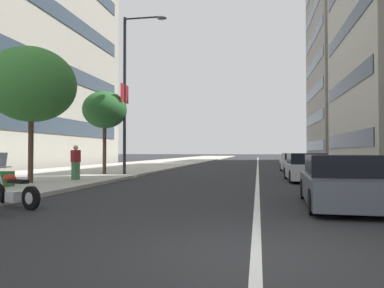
% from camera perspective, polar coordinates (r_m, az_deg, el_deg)
% --- Properties ---
extents(ground_plane, '(400.00, 400.00, 0.00)m').
position_cam_1_polar(ground_plane, '(5.60, 9.84, -16.58)').
color(ground_plane, '#262628').
extents(sidewalk_right_plaza, '(160.00, 9.72, 0.15)m').
position_cam_1_polar(sidewalk_right_plaza, '(37.33, -8.26, -3.33)').
color(sidewalk_right_plaza, '#B2ADA3').
rests_on(sidewalk_right_plaza, ground).
extents(lane_centre_stripe, '(110.00, 0.16, 0.01)m').
position_cam_1_polar(lane_centre_stripe, '(40.43, 10.09, -3.26)').
color(lane_centre_stripe, silver).
rests_on(lane_centre_stripe, ground).
extents(motorcycle_under_tarp, '(0.94, 2.00, 1.46)m').
position_cam_1_polar(motorcycle_under_tarp, '(11.03, -25.87, -6.56)').
color(motorcycle_under_tarp, black).
rests_on(motorcycle_under_tarp, ground).
extents(car_approaching_light, '(4.64, 2.11, 1.40)m').
position_cam_1_polar(car_approaching_light, '(10.82, 21.99, -5.58)').
color(car_approaching_light, '#4C515B').
rests_on(car_approaching_light, ground).
extents(car_mid_block_traffic, '(4.59, 1.91, 1.41)m').
position_cam_1_polar(car_mid_block_traffic, '(19.65, 17.09, -3.54)').
color(car_mid_block_traffic, '#B7B7BC').
rests_on(car_mid_block_traffic, ground).
extents(car_far_down_avenue, '(4.41, 1.91, 1.37)m').
position_cam_1_polar(car_far_down_avenue, '(28.37, 15.45, -2.81)').
color(car_far_down_avenue, '#B7B7BC').
rests_on(car_far_down_avenue, ground).
extents(street_lamp_with_banners, '(1.26, 2.70, 9.47)m').
position_cam_1_polar(street_lamp_with_banners, '(22.89, -9.48, 9.50)').
color(street_lamp_with_banners, '#232326').
rests_on(street_lamp_with_banners, sidewalk_right_plaza).
extents(street_tree_mid_sidewalk, '(3.79, 3.79, 5.84)m').
position_cam_1_polar(street_tree_mid_sidewalk, '(17.60, -23.48, 8.35)').
color(street_tree_mid_sidewalk, '#473323').
rests_on(street_tree_mid_sidewalk, sidewalk_right_plaza).
extents(street_tree_far_plaza, '(2.64, 2.64, 4.99)m').
position_cam_1_polar(street_tree_far_plaza, '(23.05, -13.29, 5.11)').
color(street_tree_far_plaza, '#473323').
rests_on(street_tree_far_plaza, sidewalk_right_plaza).
extents(pedestrian_on_plaza, '(0.47, 0.39, 1.64)m').
position_cam_1_polar(pedestrian_on_plaza, '(18.50, -17.47, -2.71)').
color(pedestrian_on_plaza, '#3F724C').
rests_on(pedestrian_on_plaza, sidewalk_right_plaza).
extents(office_tower_mid_left, '(19.62, 16.24, 30.14)m').
position_cam_1_polar(office_tower_mid_left, '(64.95, 25.45, 11.01)').
color(office_tower_mid_left, gray).
rests_on(office_tower_mid_left, ground).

